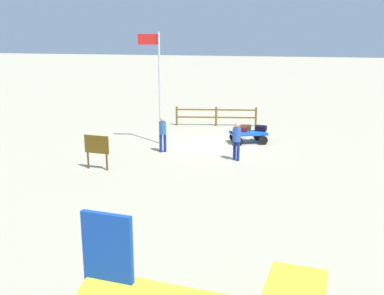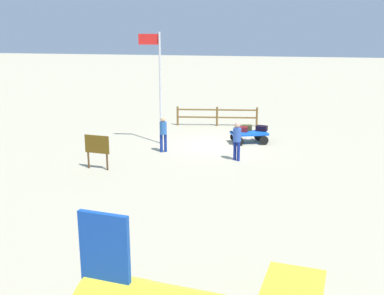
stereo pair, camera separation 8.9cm
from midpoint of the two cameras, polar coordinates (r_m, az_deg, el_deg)
ground_plane at (r=23.84m, az=2.46°, el=0.28°), size 120.00×120.00×0.00m
luggage_cart at (r=24.35m, az=6.63°, el=1.48°), size 2.02×1.57×0.55m
suitcase_olive at (r=24.70m, az=8.16°, el=2.30°), size 0.63×0.51×0.27m
suitcase_grey at (r=24.67m, az=6.41°, el=2.38°), size 0.53×0.35×0.29m
suitcase_maroon at (r=24.42m, az=5.85°, el=2.22°), size 0.57×0.42×0.25m
worker_lead at (r=21.09m, az=5.24°, el=1.16°), size 0.50×0.50×1.74m
worker_trailing at (r=22.41m, az=-3.65°, el=1.89°), size 0.44×0.44×1.69m
flagpole at (r=23.64m, az=-4.31°, el=8.22°), size 1.09×0.12×5.53m
signboard at (r=20.15m, az=-11.48°, el=0.06°), size 1.10×0.23×1.46m
wooden_fence at (r=28.09m, az=2.82°, el=3.93°), size 4.76×0.63×1.13m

